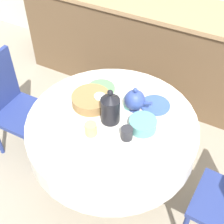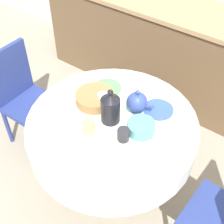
# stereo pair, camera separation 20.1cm
# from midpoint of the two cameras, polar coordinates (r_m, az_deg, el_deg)

# --- Properties ---
(ground_plane) EXTENTS (12.00, 12.00, 0.00)m
(ground_plane) POSITION_cam_midpoint_polar(r_m,az_deg,el_deg) (2.65, -2.22, -12.86)
(ground_plane) COLOR #9E937F
(kitchen_counter) EXTENTS (3.24, 0.64, 0.96)m
(kitchen_counter) POSITION_cam_midpoint_polar(r_m,az_deg,el_deg) (3.18, 9.82, 10.37)
(kitchen_counter) COLOR brown
(kitchen_counter) RESTS_ON ground_plane
(dining_table) EXTENTS (1.16, 1.16, 0.74)m
(dining_table) POSITION_cam_midpoint_polar(r_m,az_deg,el_deg) (2.16, -2.67, -4.08)
(dining_table) COLOR tan
(dining_table) RESTS_ON ground_plane
(chair_right) EXTENTS (0.40, 0.40, 0.91)m
(chair_right) POSITION_cam_midpoint_polar(r_m,az_deg,el_deg) (2.70, -19.85, 1.39)
(chair_right) COLOR navy
(chair_right) RESTS_ON ground_plane
(plate_near_left) EXTENTS (0.21, 0.21, 0.01)m
(plate_near_left) POSITION_cam_midpoint_polar(r_m,az_deg,el_deg) (2.03, -11.83, -3.77)
(plate_near_left) COLOR white
(plate_near_left) RESTS_ON dining_table
(cup_near_left) EXTENTS (0.08, 0.08, 0.08)m
(cup_near_left) POSITION_cam_midpoint_polar(r_m,az_deg,el_deg) (1.97, -6.83, -3.28)
(cup_near_left) COLOR #DBB766
(cup_near_left) RESTS_ON dining_table
(plate_near_right) EXTENTS (0.21, 0.21, 0.01)m
(plate_near_right) POSITION_cam_midpoint_polar(r_m,az_deg,el_deg) (1.85, -0.48, -8.78)
(plate_near_right) COLOR white
(plate_near_right) RESTS_ON dining_table
(cup_near_right) EXTENTS (0.08, 0.08, 0.08)m
(cup_near_right) POSITION_cam_midpoint_polar(r_m,az_deg,el_deg) (1.93, -0.24, -4.07)
(cup_near_right) COLOR #28282D
(cup_near_right) RESTS_ON dining_table
(plate_far_left) EXTENTS (0.21, 0.21, 0.01)m
(plate_far_left) POSITION_cam_midpoint_polar(r_m,az_deg,el_deg) (2.30, -4.53, 4.21)
(plate_far_left) COLOR #5BA85B
(plate_far_left) RESTS_ON dining_table
(cup_far_left) EXTENTS (0.08, 0.08, 0.08)m
(cup_far_left) POSITION_cam_midpoint_polar(r_m,az_deg,el_deg) (2.15, -4.92, 2.04)
(cup_far_left) COLOR white
(cup_far_left) RESTS_ON dining_table
(plate_far_right) EXTENTS (0.21, 0.21, 0.01)m
(plate_far_right) POSITION_cam_midpoint_polar(r_m,az_deg,el_deg) (2.17, 5.31, 1.13)
(plate_far_right) COLOR #3856AD
(plate_far_right) RESTS_ON dining_table
(cup_far_right) EXTENTS (0.08, 0.08, 0.08)m
(cup_far_right) POSITION_cam_midpoint_polar(r_m,az_deg,el_deg) (2.13, 0.48, 1.61)
(cup_far_right) COLOR #5BA39E
(cup_far_right) RESTS_ON dining_table
(coffee_carafe) EXTENTS (0.13, 0.13, 0.26)m
(coffee_carafe) POSITION_cam_midpoint_polar(r_m,az_deg,el_deg) (1.99, -3.18, 0.61)
(coffee_carafe) COLOR black
(coffee_carafe) RESTS_ON dining_table
(teapot) EXTENTS (0.20, 0.14, 0.19)m
(teapot) POSITION_cam_midpoint_polar(r_m,az_deg,el_deg) (2.09, 1.47, 2.06)
(teapot) COLOR #33478E
(teapot) RESTS_ON dining_table
(bread_basket) EXTENTS (0.27, 0.27, 0.07)m
(bread_basket) POSITION_cam_midpoint_polar(r_m,az_deg,el_deg) (2.17, -6.47, 2.10)
(bread_basket) COLOR olive
(bread_basket) RESTS_ON dining_table
(fruit_bowl) EXTENTS (0.18, 0.18, 0.07)m
(fruit_bowl) POSITION_cam_midpoint_polar(r_m,az_deg,el_deg) (1.99, 2.78, -2.43)
(fruit_bowl) COLOR #569993
(fruit_bowl) RESTS_ON dining_table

